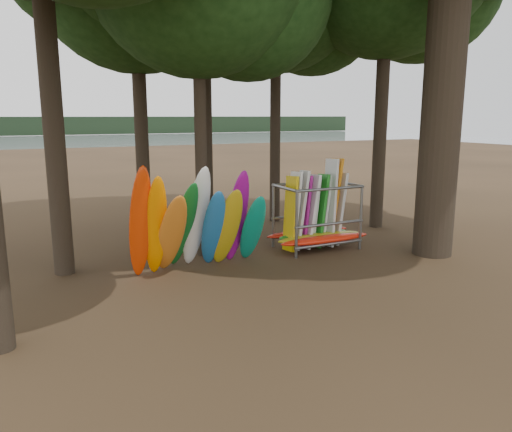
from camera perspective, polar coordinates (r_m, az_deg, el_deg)
name	(u,v)px	position (r m, az deg, el deg)	size (l,w,h in m)	color
ground	(291,275)	(13.73, 3.99, -6.74)	(120.00, 120.00, 0.00)	#47331E
lake	(67,148)	(71.72, -20.81, 7.27)	(160.00, 160.00, 0.00)	gray
far_shore	(43,126)	(121.49, -23.16, 9.45)	(160.00, 4.00, 4.00)	black
kayak_row	(198,225)	(13.80, -6.61, -1.05)	(3.97, 2.07, 3.20)	red
storage_rack	(316,218)	(16.32, 6.91, -0.26)	(3.25, 1.59, 2.92)	slate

